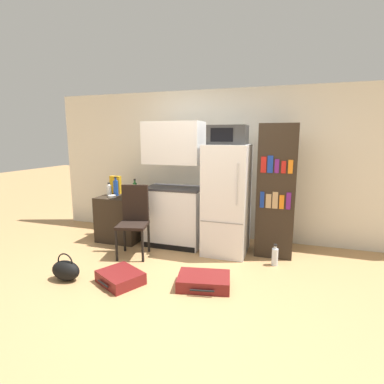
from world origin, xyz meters
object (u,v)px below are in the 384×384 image
cereal_box (116,185)px  chair (134,215)px  bookshelf (276,191)px  bottle_blue_soda (116,188)px  water_bottle_front (275,256)px  microwave (228,135)px  bottle_ketchup_red (129,193)px  suitcase_large_flat (204,281)px  bottle_milk_white (109,190)px  kitchen_hutch (174,190)px  suitcase_small_flat (120,277)px  bowl (112,196)px  bottle_green_tall (135,190)px  side_table (122,218)px  refrigerator (227,200)px  handbag (66,270)px

cereal_box → chair: cereal_box is taller
bookshelf → bottle_blue_soda: bookshelf is taller
water_bottle_front → bookshelf: bearing=96.0°
microwave → bookshelf: size_ratio=0.28×
bottle_ketchup_red → water_bottle_front: bottle_ketchup_red is taller
microwave → bottle_ketchup_red: size_ratio=3.14×
suitcase_large_flat → bottle_ketchup_red: bearing=133.4°
bottle_milk_white → kitchen_hutch: bearing=2.6°
kitchen_hutch → bottle_milk_white: (-1.14, -0.05, -0.05)m
cereal_box → suitcase_small_flat: cereal_box is taller
kitchen_hutch → bowl: (-0.99, -0.19, -0.13)m
bottle_ketchup_red → bottle_green_tall: size_ratio=0.55×
cereal_box → suitcase_small_flat: bearing=-57.0°
bottle_blue_soda → suitcase_large_flat: bearing=-32.1°
bookshelf → bowl: bookshelf is taller
bookshelf → microwave: bearing=-168.7°
microwave → kitchen_hutch: bearing=175.8°
kitchen_hutch → bottle_milk_white: size_ratio=8.97×
side_table → bottle_ketchup_red: size_ratio=4.38×
kitchen_hutch → bottle_blue_soda: size_ratio=6.01×
refrigerator → bookshelf: (0.68, 0.13, 0.14)m
bookshelf → bottle_milk_white: bookshelf is taller
suitcase_large_flat → water_bottle_front: water_bottle_front is taller
bookshelf → handbag: bookshelf is taller
bottle_green_tall → suitcase_large_flat: (1.46, -1.10, -0.79)m
chair → handbag: chair is taller
bottle_green_tall → bowl: (-0.36, -0.10, -0.11)m
bookshelf → cereal_box: (-2.63, 0.05, -0.05)m
kitchen_hutch → handbag: (-0.78, -1.55, -0.75)m
bottle_milk_white → microwave: bearing=-0.3°
bookshelf → suitcase_small_flat: (-1.64, -1.48, -0.86)m
bottle_milk_white → bowl: bearing=-43.7°
bottle_blue_soda → bowl: bearing=-81.5°
kitchen_hutch → suitcase_small_flat: (-0.12, -1.41, -0.81)m
side_table → suitcase_small_flat: bearing=-59.9°
bottle_ketchup_red → bottle_milk_white: bottle_milk_white is taller
cereal_box → water_bottle_front: (2.68, -0.46, -0.76)m
refrigerator → suitcase_large_flat: 1.34m
suitcase_small_flat → handbag: bearing=-140.4°
bowl → bottle_milk_white: bearing=136.3°
side_table → bottle_blue_soda: 0.51m
microwave → side_table: bearing=179.4°
kitchen_hutch → suitcase_large_flat: size_ratio=2.92×
bottle_ketchup_red → kitchen_hutch: bearing=5.2°
refrigerator → chair: (-1.24, -0.50, -0.21)m
bookshelf → chair: bookshelf is taller
side_table → bookshelf: bookshelf is taller
suitcase_large_flat → water_bottle_front: 1.13m
bottle_blue_soda → bowl: (0.02, -0.15, -0.12)m
kitchen_hutch → suitcase_small_flat: 1.63m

